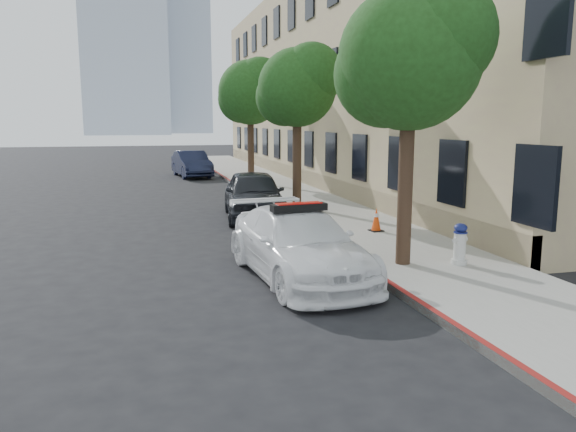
# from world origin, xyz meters

# --- Properties ---
(ground) EXTENTS (120.00, 120.00, 0.00)m
(ground) POSITION_xyz_m (0.00, 0.00, 0.00)
(ground) COLOR black
(ground) RESTS_ON ground
(sidewalk) EXTENTS (3.20, 50.00, 0.15)m
(sidewalk) POSITION_xyz_m (3.60, 10.00, 0.07)
(sidewalk) COLOR gray
(sidewalk) RESTS_ON ground
(curb_strip) EXTENTS (0.12, 50.00, 0.15)m
(curb_strip) POSITION_xyz_m (2.06, 10.00, 0.07)
(curb_strip) COLOR maroon
(curb_strip) RESTS_ON ground
(building) EXTENTS (8.00, 36.00, 10.00)m
(building) POSITION_xyz_m (9.20, 15.00, 5.00)
(building) COLOR tan
(building) RESTS_ON ground
(tower_right) EXTENTS (14.00, 14.00, 44.00)m
(tower_right) POSITION_xyz_m (9.00, 135.00, 22.00)
(tower_right) COLOR #9EA8B7
(tower_right) RESTS_ON ground
(tree_near) EXTENTS (2.92, 2.82, 5.62)m
(tree_near) POSITION_xyz_m (2.93, -2.01, 4.27)
(tree_near) COLOR black
(tree_near) RESTS_ON sidewalk
(tree_mid) EXTENTS (2.77, 2.64, 5.43)m
(tree_mid) POSITION_xyz_m (2.93, 5.99, 4.16)
(tree_mid) COLOR black
(tree_mid) RESTS_ON sidewalk
(tree_far) EXTENTS (3.10, 3.00, 5.81)m
(tree_far) POSITION_xyz_m (2.93, 13.99, 4.39)
(tree_far) COLOR black
(tree_far) RESTS_ON sidewalk
(police_car) EXTENTS (2.29, 4.78, 1.49)m
(police_car) POSITION_xyz_m (0.67, -1.98, 0.68)
(police_car) COLOR white
(police_car) RESTS_ON ground
(parked_car_mid) EXTENTS (2.28, 4.61, 1.51)m
(parked_car_mid) POSITION_xyz_m (1.20, 5.00, 0.76)
(parked_car_mid) COLOR black
(parked_car_mid) RESTS_ON ground
(parked_car_far) EXTENTS (2.00, 4.46, 1.42)m
(parked_car_far) POSITION_xyz_m (0.55, 18.91, 0.71)
(parked_car_far) COLOR black
(parked_car_far) RESTS_ON ground
(fire_hydrant) EXTENTS (0.36, 0.33, 0.85)m
(fire_hydrant) POSITION_xyz_m (3.99, -2.35, 0.56)
(fire_hydrant) COLOR silver
(fire_hydrant) RESTS_ON sidewalk
(traffic_cone) EXTENTS (0.37, 0.37, 0.63)m
(traffic_cone) POSITION_xyz_m (3.77, 1.33, 0.46)
(traffic_cone) COLOR black
(traffic_cone) RESTS_ON sidewalk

